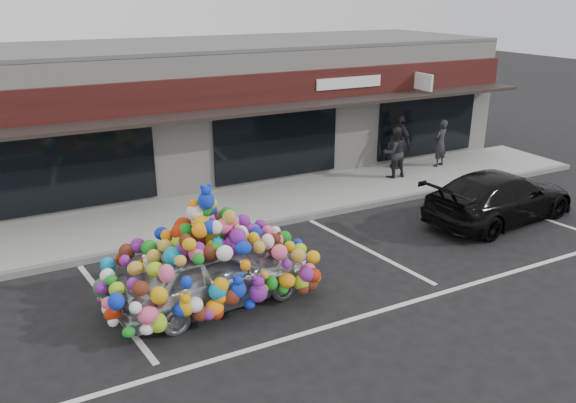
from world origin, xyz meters
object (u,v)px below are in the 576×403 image
black_sedan (500,196)px  pedestrian_a (440,143)px  toy_car (211,266)px  pedestrian_b (394,152)px  pedestrian_c (399,141)px

black_sedan → pedestrian_a: 4.70m
toy_car → black_sedan: bearing=-91.5°
black_sedan → pedestrian_b: size_ratio=2.83×
pedestrian_a → pedestrian_b: bearing=-9.9°
black_sedan → pedestrian_b: pedestrian_b is taller
black_sedan → pedestrian_a: (1.73, 4.36, 0.29)m
toy_car → pedestrian_c: size_ratio=2.34×
black_sedan → pedestrian_c: size_ratio=2.57×
pedestrian_a → pedestrian_b: (-2.20, -0.30, 0.01)m
toy_car → pedestrian_a: (10.16, 4.95, 0.15)m
toy_car → black_sedan: size_ratio=0.91×
pedestrian_a → black_sedan: bearing=50.7°
toy_car → pedestrian_b: bearing=-65.2°
toy_car → pedestrian_a: toy_car is taller
pedestrian_c → toy_car: bearing=-60.8°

